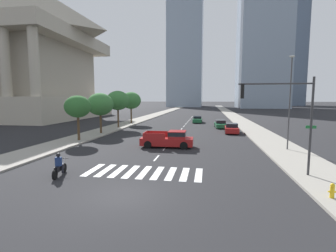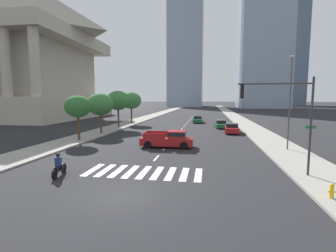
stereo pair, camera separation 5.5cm
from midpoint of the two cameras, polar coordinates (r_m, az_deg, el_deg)
ground_plane at (r=13.13m, az=-10.23°, el=-15.54°), size 800.00×800.00×0.00m
sidewalk_east at (r=42.36m, az=18.70°, el=-0.50°), size 4.00×260.00×0.15m
sidewalk_west at (r=44.49m, az=-11.14°, el=0.02°), size 4.00×260.00×0.15m
crosswalk_near at (r=16.79m, az=-5.59°, el=-10.55°), size 7.65×2.95×0.01m
lane_divider_center at (r=44.00m, az=3.67°, el=-0.03°), size 0.14×50.00×0.01m
motorcycle_lead at (r=17.22m, az=-23.86°, el=-8.63°), size 0.74×2.06×1.49m
pickup_truck at (r=24.80m, az=0.28°, el=-3.09°), size 5.23×2.04×1.67m
sedan_red_0 at (r=36.37m, az=14.43°, el=-0.58°), size 2.04×4.41×1.36m
sedan_green_1 at (r=50.99m, az=6.79°, el=1.48°), size 1.88×4.74×1.28m
sedan_green_2 at (r=42.38m, az=11.98°, el=0.40°), size 2.01×4.60×1.29m
fire_hydrant at (r=14.45m, az=33.57°, el=-12.29°), size 0.36×0.20×0.72m
traffic_signal_near at (r=16.77m, az=25.11°, el=3.71°), size 4.67×0.28×6.03m
street_lamp_east at (r=25.33m, az=26.27°, el=6.11°), size 0.50×0.24×8.59m
street_tree_nearest at (r=29.81m, az=-20.17°, el=4.19°), size 2.93×2.93×5.08m
street_tree_second at (r=35.13m, az=-15.42°, el=4.83°), size 3.60×3.60×5.48m
street_tree_third at (r=41.40m, az=-11.54°, el=5.77°), size 3.70×3.70×5.99m
street_tree_fourth at (r=48.07m, az=-8.56°, el=5.82°), size 3.80×3.80×5.98m
war_memorial at (r=73.82m, az=-30.98°, el=15.53°), size 33.73×33.73×34.49m
office_tower_left_skyline at (r=163.83m, az=4.19°, el=25.31°), size 20.13×26.34×117.46m
office_tower_right_skyline at (r=203.69m, az=24.70°, el=19.62°), size 27.43×28.81×108.30m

